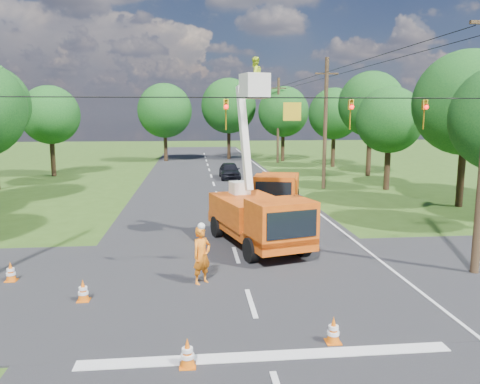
{
  "coord_description": "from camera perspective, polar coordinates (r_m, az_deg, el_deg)",
  "views": [
    {
      "loc": [
        -1.72,
        -13.46,
        5.76
      ],
      "look_at": [
        0.21,
        5.41,
        2.6
      ],
      "focal_mm": 35.0,
      "sensor_mm": 36.0,
      "label": 1
    }
  ],
  "objects": [
    {
      "name": "tree_far_c",
      "position": [
        58.55,
        5.3,
        9.71
      ],
      "size": [
        6.2,
        6.2,
        9.18
      ],
      "color": "#382616",
      "rests_on": "ground"
    },
    {
      "name": "traffic_cone_0",
      "position": [
        11.38,
        -6.43,
        -18.93
      ],
      "size": [
        0.38,
        0.38,
        0.71
      ],
      "color": "#E05E0B",
      "rests_on": "ground"
    },
    {
      "name": "tree_right_c",
      "position": [
        37.56,
        17.77,
        8.33
      ],
      "size": [
        5.0,
        5.0,
        7.83
      ],
      "color": "#382616",
      "rests_on": "ground"
    },
    {
      "name": "tree_right_b",
      "position": [
        32.16,
        25.9,
        9.73
      ],
      "size": [
        6.4,
        6.4,
        9.65
      ],
      "color": "#382616",
      "rests_on": "ground"
    },
    {
      "name": "road_cross",
      "position": [
        16.59,
        0.49,
        -10.86
      ],
      "size": [
        56.0,
        10.0,
        0.07
      ],
      "primitive_type": "cube",
      "color": "black",
      "rests_on": "ground"
    },
    {
      "name": "traffic_cone_7",
      "position": [
        30.27,
        4.94,
        -0.86
      ],
      "size": [
        0.38,
        0.38,
        0.71
      ],
      "color": "#E05E0B",
      "rests_on": "ground"
    },
    {
      "name": "traffic_cone_1",
      "position": [
        12.56,
        11.31,
        -16.21
      ],
      "size": [
        0.38,
        0.38,
        0.71
      ],
      "color": "#E05E0B",
      "rests_on": "ground"
    },
    {
      "name": "second_truck",
      "position": [
        28.59,
        4.56,
        0.29
      ],
      "size": [
        3.79,
        6.63,
        2.34
      ],
      "rotation": [
        0.0,
        0.0,
        -0.25
      ],
      "color": "#E55910",
      "rests_on": "ground"
    },
    {
      "name": "signal_span",
      "position": [
        15.95,
        8.61,
        9.78
      ],
      "size": [
        18.0,
        0.29,
        1.07
      ],
      "color": "black",
      "rests_on": "ground"
    },
    {
      "name": "road_main",
      "position": [
        34.0,
        -2.84,
        -0.31
      ],
      "size": [
        12.0,
        100.0,
        0.06
      ],
      "primitive_type": "cube",
      "color": "black",
      "rests_on": "ground"
    },
    {
      "name": "tree_right_d",
      "position": [
        45.57,
        15.69,
        10.26
      ],
      "size": [
        6.0,
        6.0,
        9.7
      ],
      "color": "#382616",
      "rests_on": "ground"
    },
    {
      "name": "traffic_cone_5",
      "position": [
        18.27,
        -26.16,
        -8.73
      ],
      "size": [
        0.38,
        0.38,
        0.71
      ],
      "color": "#E05E0B",
      "rests_on": "ground"
    },
    {
      "name": "distant_car",
      "position": [
        42.3,
        -1.28,
        2.64
      ],
      "size": [
        1.8,
        4.37,
        1.48
      ],
      "primitive_type": "imported",
      "rotation": [
        0.0,
        0.0,
        0.01
      ],
      "color": "black",
      "rests_on": "ground"
    },
    {
      "name": "traffic_cone_3",
      "position": [
        25.51,
        5.54,
        -2.81
      ],
      "size": [
        0.38,
        0.38,
        0.71
      ],
      "color": "#E05E0B",
      "rests_on": "ground"
    },
    {
      "name": "bucket_truck",
      "position": [
        20.29,
        2.29,
        -2.1
      ],
      "size": [
        4.08,
        6.97,
        8.16
      ],
      "rotation": [
        0.0,
        0.0,
        0.27
      ],
      "color": "#E55910",
      "rests_on": "ground"
    },
    {
      "name": "pole_right_far",
      "position": [
        56.4,
        4.67,
        8.76
      ],
      "size": [
        1.8,
        0.3,
        10.0
      ],
      "color": "#4C3823",
      "rests_on": "ground"
    },
    {
      "name": "tree_right_e",
      "position": [
        52.8,
        11.42,
        9.33
      ],
      "size": [
        5.6,
        5.6,
        8.63
      ],
      "color": "#382616",
      "rests_on": "ground"
    },
    {
      "name": "tree_far_a",
      "position": [
        58.56,
        -9.17,
        9.76
      ],
      "size": [
        6.6,
        6.6,
        9.5
      ],
      "color": "#382616",
      "rests_on": "ground"
    },
    {
      "name": "tree_far_b",
      "position": [
        60.66,
        -1.38,
        10.44
      ],
      "size": [
        7.0,
        7.0,
        10.32
      ],
      "color": "#382616",
      "rests_on": "ground"
    },
    {
      "name": "ground_worker",
      "position": [
        16.11,
        -4.68,
        -7.74
      ],
      "size": [
        0.87,
        0.83,
        2.01
      ],
      "primitive_type": "imported",
      "rotation": [
        0.0,
        0.0,
        0.67
      ],
      "color": "#D54412",
      "rests_on": "ground"
    },
    {
      "name": "tree_left_f",
      "position": [
        47.31,
        -22.14,
        8.68
      ],
      "size": [
        5.4,
        5.4,
        8.4
      ],
      "color": "#382616",
      "rests_on": "ground"
    },
    {
      "name": "traffic_cone_2",
      "position": [
        22.92,
        -0.83,
        -4.17
      ],
      "size": [
        0.38,
        0.38,
        0.71
      ],
      "color": "#E05E0B",
      "rests_on": "ground"
    },
    {
      "name": "traffic_cone_4",
      "position": [
        15.58,
        -18.58,
        -11.34
      ],
      "size": [
        0.38,
        0.38,
        0.71
      ],
      "color": "#E05E0B",
      "rests_on": "ground"
    },
    {
      "name": "pole_right_mid",
      "position": [
        36.91,
        10.36,
        8.29
      ],
      "size": [
        1.8,
        0.3,
        10.0
      ],
      "color": "#4C3823",
      "rests_on": "ground"
    },
    {
      "name": "edge_line",
      "position": [
        34.74,
        6.42,
        -0.15
      ],
      "size": [
        0.12,
        90.0,
        0.02
      ],
      "primitive_type": "cube",
      "color": "silver",
      "rests_on": "ground"
    },
    {
      "name": "ground",
      "position": [
        34.0,
        -2.84,
        -0.31
      ],
      "size": [
        140.0,
        140.0,
        0.0
      ],
      "primitive_type": "plane",
      "color": "#314F17",
      "rests_on": "ground"
    },
    {
      "name": "stop_bar",
      "position": [
        11.89,
        3.4,
        -19.52
      ],
      "size": [
        9.0,
        0.45,
        0.02
      ],
      "primitive_type": "cube",
      "color": "silver",
      "rests_on": "ground"
    }
  ]
}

